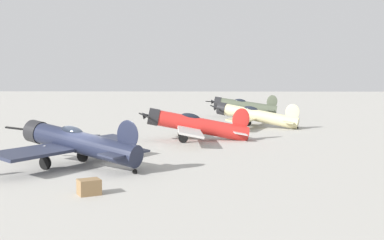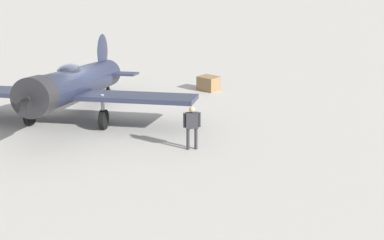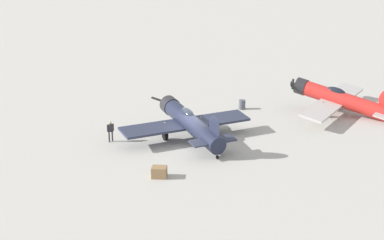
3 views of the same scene
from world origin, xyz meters
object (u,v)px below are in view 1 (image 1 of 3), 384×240
Objects in this scene: equipment_crate at (89,187)px; fuel_drum at (97,140)px; airplane_far_line at (254,115)px; airplane_foreground at (76,142)px; airplane_mid_apron at (194,125)px; airplane_outer_stand at (243,106)px.

equipment_crate is 1.49× the size of fuel_drum.
airplane_foreground is at bearing 80.96° from airplane_far_line.
airplane_mid_apron is 9.93× the size of equipment_crate.
airplane_foreground reaches higher than fuel_drum.
airplane_mid_apron is 13.30m from airplane_far_line.
airplane_foreground reaches higher than airplane_mid_apron.
airplane_outer_stand reaches higher than fuel_drum.
airplane_far_line is (-11.77, 6.18, 0.02)m from airplane_mid_apron.
airplane_far_line is at bearing 162.13° from equipment_crate.
equipment_crate is (20.25, -4.14, -0.99)m from airplane_mid_apron.
airplane_mid_apron is 14.83× the size of fuel_drum.
airplane_foreground is 0.81× the size of airplane_mid_apron.
airplane_outer_stand reaches higher than airplane_mid_apron.
airplane_far_line reaches higher than equipment_crate.
fuel_drum is (15.10, -13.96, -0.95)m from airplane_far_line.
airplane_outer_stand is at bearing -71.18° from airplane_far_line.
airplane_foreground is 42.77m from airplane_outer_stand.
airplane_foreground is at bearing 6.32° from fuel_drum.
airplane_mid_apron is at bearing 86.27° from airplane_outer_stand.
equipment_crate is at bearing 73.70° from airplane_mid_apron.
airplane_far_line is 20.59m from fuel_drum.
fuel_drum is at bearing 65.44° from airplane_far_line.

